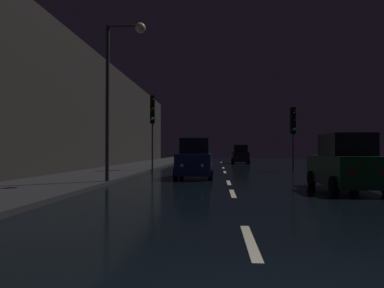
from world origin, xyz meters
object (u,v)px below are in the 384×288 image
at_px(traffic_light_far_left, 152,116).
at_px(car_parked_right_near, 345,164).
at_px(car_distant_taillights, 240,155).
at_px(streetlamp_overhead, 119,77).
at_px(traffic_light_far_right, 293,125).
at_px(car_approaching_headlights, 195,160).

xyz_separation_m(traffic_light_far_left, car_parked_right_near, (9.04, -10.62, -2.86)).
relative_size(car_distant_taillights, car_parked_right_near, 1.00).
bearing_deg(traffic_light_far_left, streetlamp_overhead, -4.42).
xyz_separation_m(car_distant_taillights, car_parked_right_near, (2.06, -25.93, 0.00)).
xyz_separation_m(traffic_light_far_right, car_parked_right_near, (-0.80, -12.44, -2.32)).
bearing_deg(car_approaching_headlights, traffic_light_far_right, 137.05).
relative_size(car_approaching_headlights, car_parked_right_near, 1.02).
distance_m(traffic_light_far_left, car_parked_right_near, 14.24).
xyz_separation_m(traffic_light_far_right, streetlamp_overhead, (-9.57, -11.07, 1.29)).
bearing_deg(streetlamp_overhead, car_parked_right_near, -8.88).
xyz_separation_m(traffic_light_far_left, car_approaching_headlights, (3.24, -5.27, -2.84)).
bearing_deg(traffic_light_far_left, car_distant_taillights, 149.37).
xyz_separation_m(traffic_light_far_right, car_approaching_headlights, (-6.60, -7.09, -2.31)).
height_order(car_distant_taillights, car_parked_right_near, same).
distance_m(traffic_light_far_left, streetlamp_overhead, 9.29).
distance_m(traffic_light_far_left, car_approaching_headlights, 6.81).
height_order(streetlamp_overhead, car_approaching_headlights, streetlamp_overhead).
distance_m(streetlamp_overhead, car_distant_taillights, 25.71).
height_order(traffic_light_far_left, traffic_light_far_right, traffic_light_far_left).
bearing_deg(car_distant_taillights, car_approaching_headlights, 169.70).
bearing_deg(car_parked_right_near, traffic_light_far_right, -3.70).
relative_size(traffic_light_far_left, car_parked_right_near, 1.28).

